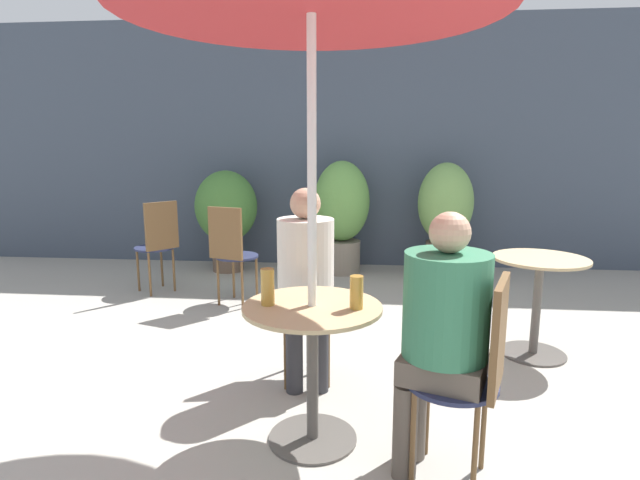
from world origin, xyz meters
TOP-DOWN VIEW (x-y plane):
  - ground_plane at (0.00, 0.00)m, footprint 20.00×20.00m
  - storefront_wall at (0.00, 3.91)m, footprint 10.00×0.06m
  - cafe_table_near at (0.04, -0.01)m, footprint 0.69×0.69m
  - cafe_table_far at (1.51, 1.20)m, footprint 0.65×0.65m
  - bistro_chair_0 at (0.77, -0.28)m, footprint 0.45×0.43m
  - bistro_chair_1 at (-0.10, 0.76)m, footprint 0.40×0.42m
  - bistro_chair_2 at (-1.79, 2.43)m, footprint 0.46×0.46m
  - bistro_chair_3 at (-0.95, 2.08)m, footprint 0.42×0.44m
  - seated_person_0 at (0.63, -0.23)m, footprint 0.44×0.42m
  - seated_person_1 at (-0.07, 0.61)m, footprint 0.35×0.38m
  - beer_glass_0 at (-0.18, -0.02)m, footprint 0.07×0.07m
  - beer_glass_1 at (0.25, -0.04)m, footprint 0.06×0.06m
  - potted_plant_0 at (-1.37, 3.42)m, footprint 0.73×0.73m
  - potted_plant_1 at (-0.00, 3.47)m, footprint 0.65×0.65m
  - potted_plant_2 at (1.18, 3.43)m, footprint 0.62×0.62m

SIDE VIEW (x-z plane):
  - ground_plane at x=0.00m, z-range 0.00..0.00m
  - cafe_table_far at x=1.51m, z-range 0.13..0.85m
  - cafe_table_near at x=0.04m, z-range 0.15..0.87m
  - bistro_chair_0 at x=0.77m, z-range 0.09..1.04m
  - bistro_chair_1 at x=-0.10m, z-range 0.09..1.04m
  - bistro_chair_2 at x=-1.79m, z-range 0.09..1.04m
  - bistro_chair_3 at x=-0.95m, z-range 0.09..1.04m
  - seated_person_0 at x=0.63m, z-range 0.11..1.33m
  - potted_plant_0 at x=-1.37m, z-range 0.12..1.33m
  - seated_person_1 at x=-0.07m, z-range 0.12..1.36m
  - potted_plant_1 at x=0.00m, z-range 0.08..1.41m
  - potted_plant_2 at x=1.18m, z-range 0.10..1.40m
  - beer_glass_1 at x=0.25m, z-range 0.72..0.88m
  - beer_glass_0 at x=-0.18m, z-range 0.72..0.90m
  - storefront_wall at x=0.00m, z-range 0.00..3.00m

